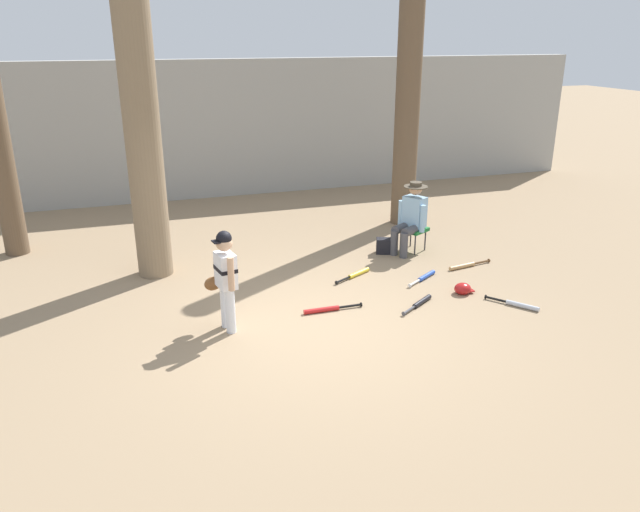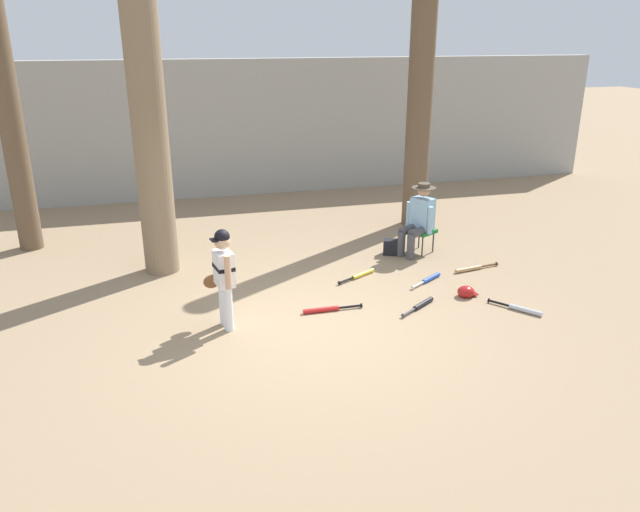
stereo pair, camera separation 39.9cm
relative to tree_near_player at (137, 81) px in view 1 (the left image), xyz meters
The scene contains 15 objects.
ground_plane 4.24m from the tree_near_player, 55.21° to the right, with size 60.00×60.00×0.00m, color #937A5B.
concrete_back_wall 5.08m from the tree_near_player, 68.78° to the left, with size 18.00×0.36×3.00m, color #9E9E99.
tree_near_player is the anchor object (origin of this frame).
tree_behind_spectator 5.00m from the tree_near_player, 14.74° to the left, with size 0.71×0.71×5.64m.
young_ballplayer 3.18m from the tree_near_player, 72.26° to the right, with size 0.39×0.57×1.31m.
folding_stool 4.97m from the tree_near_player, ahead, with size 0.54×0.54×0.41m.
seated_spectator 4.76m from the tree_near_player, ahead, with size 0.66×0.56×1.20m.
handbag_beside_stool 4.69m from the tree_near_player, ahead, with size 0.34×0.18×0.26m, color black.
bat_black_composite 5.00m from the tree_near_player, 35.03° to the right, with size 0.63×0.45×0.07m.
bat_blue_youth 5.04m from the tree_near_player, 21.57° to the right, with size 0.64×0.44×0.07m.
bat_yellow_trainer 4.22m from the tree_near_player, 20.56° to the right, with size 0.69×0.42×0.07m.
bat_wood_tan 5.65m from the tree_near_player, 15.49° to the right, with size 0.81×0.20×0.07m.
bat_red_barrel 4.13m from the tree_near_player, 46.19° to the right, with size 0.82×0.07×0.07m.
bat_aluminum_silver 6.12m from the tree_near_player, 31.62° to the right, with size 0.50×0.64×0.07m.
batting_helmet_red 5.45m from the tree_near_player, 28.01° to the right, with size 0.29×0.22×0.17m.
Camera 1 is at (-2.13, -6.65, 3.53)m, focal length 34.27 mm.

